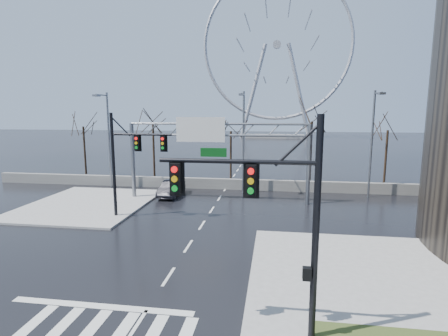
% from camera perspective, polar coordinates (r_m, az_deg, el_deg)
% --- Properties ---
extents(ground, '(260.00, 260.00, 0.00)m').
position_cam_1_polar(ground, '(18.30, -9.04, -17.10)').
color(ground, black).
rests_on(ground, ground).
extents(sidewalk_right_ext, '(12.00, 10.00, 0.15)m').
position_cam_1_polar(sidewalk_right_ext, '(19.98, 22.68, -15.15)').
color(sidewalk_right_ext, gray).
rests_on(sidewalk_right_ext, ground).
extents(sidewalk_far, '(10.00, 12.00, 0.15)m').
position_cam_1_polar(sidewalk_far, '(32.94, -21.28, -5.50)').
color(sidewalk_far, gray).
rests_on(sidewalk_far, ground).
extents(barrier_wall, '(52.00, 0.50, 1.10)m').
position_cam_1_polar(barrier_wall, '(36.76, 0.22, -2.62)').
color(barrier_wall, slate).
rests_on(barrier_wall, ground).
extents(signal_mast_near, '(5.52, 0.41, 8.00)m').
position_cam_1_polar(signal_mast_near, '(12.02, 8.45, -6.34)').
color(signal_mast_near, black).
rests_on(signal_mast_near, ground).
extents(signal_mast_far, '(4.72, 0.41, 8.00)m').
position_cam_1_polar(signal_mast_far, '(27.10, -15.55, 1.99)').
color(signal_mast_far, black).
rests_on(signal_mast_far, ground).
extents(sign_gantry, '(16.36, 0.40, 7.60)m').
position_cam_1_polar(sign_gantry, '(31.20, -1.76, 3.87)').
color(sign_gantry, slate).
rests_on(sign_gantry, ground).
extents(streetlight_left, '(0.50, 2.55, 10.00)m').
position_cam_1_polar(streetlight_left, '(37.92, -18.53, 5.41)').
color(streetlight_left, slate).
rests_on(streetlight_left, ground).
extents(streetlight_mid, '(0.50, 2.55, 10.00)m').
position_cam_1_polar(streetlight_mid, '(34.00, 3.14, 5.49)').
color(streetlight_mid, slate).
rests_on(streetlight_mid, ground).
extents(streetlight_right, '(0.50, 2.55, 10.00)m').
position_cam_1_polar(streetlight_right, '(35.02, 23.17, 4.88)').
color(streetlight_right, slate).
rests_on(streetlight_right, ground).
extents(tree_far_left, '(3.50, 3.50, 7.00)m').
position_cam_1_polar(tree_far_left, '(45.92, -21.95, 5.41)').
color(tree_far_left, black).
rests_on(tree_far_left, ground).
extents(tree_left, '(3.75, 3.75, 7.50)m').
position_cam_1_polar(tree_left, '(41.63, -11.51, 6.12)').
color(tree_left, black).
rests_on(tree_left, ground).
extents(tree_center, '(3.25, 3.25, 6.50)m').
position_cam_1_polar(tree_center, '(40.55, 1.13, 5.09)').
color(tree_center, black).
rests_on(tree_center, ground).
extents(tree_right, '(3.90, 3.90, 7.80)m').
position_cam_1_polar(tree_right, '(39.37, 14.13, 6.22)').
color(tree_right, black).
rests_on(tree_right, ground).
extents(tree_far_right, '(3.40, 3.40, 6.80)m').
position_cam_1_polar(tree_far_right, '(41.47, 25.11, 4.65)').
color(tree_far_right, black).
rests_on(tree_far_right, ground).
extents(ferris_wheel, '(45.00, 6.00, 50.91)m').
position_cam_1_polar(ferris_wheel, '(112.09, 8.61, 18.36)').
color(ferris_wheel, gray).
rests_on(ferris_wheel, ground).
extents(car, '(1.67, 4.59, 1.50)m').
position_cam_1_polar(car, '(34.14, -8.61, -3.30)').
color(car, black).
rests_on(car, ground).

